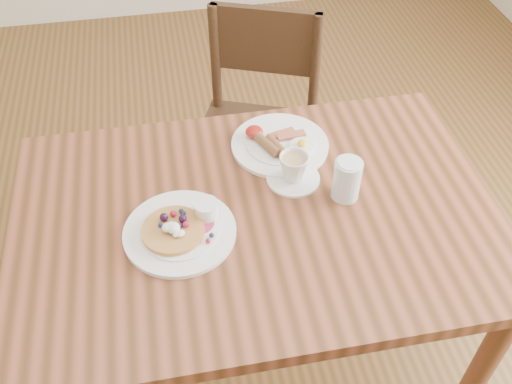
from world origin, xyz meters
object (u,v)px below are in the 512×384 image
Objects in this scene: dining_table at (256,238)px; pancake_plate at (181,229)px; water_glass at (347,180)px; teacup_saucer at (294,170)px; chair_far at (258,125)px; breakfast_plate at (278,144)px.

dining_table is 0.22m from pancake_plate.
water_glass is (0.23, 0.01, 0.15)m from dining_table.
water_glass is (0.42, 0.05, 0.04)m from pancake_plate.
pancake_plate is 0.33m from teacup_saucer.
chair_far is at bearing 65.15° from pancake_plate.
breakfast_plate is 1.93× the size of teacup_saucer.
water_glass is at bearing -59.83° from breakfast_plate.
teacup_saucer is 1.26× the size of water_glass.
teacup_saucer reaches higher than pancake_plate.
pancake_plate is at bearing -156.98° from teacup_saucer.
dining_table is 0.28m from water_glass.
water_glass is (0.10, -0.63, 0.31)m from chair_far.
water_glass reaches higher than breakfast_plate.
pancake_plate is at bearing -173.38° from water_glass.
dining_table is 0.68m from chair_far.
water_glass reaches higher than teacup_saucer.
water_glass is (0.13, -0.22, 0.04)m from breakfast_plate.
pancake_plate is (-0.32, -0.68, 0.27)m from chair_far.
dining_table is at bearing 100.22° from chair_far.
chair_far is at bearing 78.75° from dining_table.
chair_far is at bearing 88.70° from teacup_saucer.
chair_far is 0.80m from pancake_plate.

